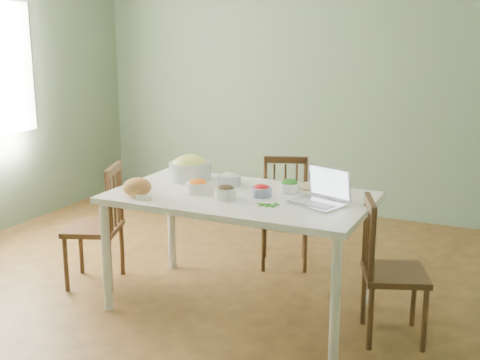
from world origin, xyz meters
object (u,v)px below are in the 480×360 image
at_px(chair_far, 285,214).
at_px(bowl_squash, 190,168).
at_px(bread_boule, 137,187).
at_px(chair_left, 93,225).
at_px(dining_table, 240,252).
at_px(laptop, 317,187).
at_px(chair_right, 395,270).

xyz_separation_m(chair_far, bowl_squash, (-0.49, -0.64, 0.46)).
bearing_deg(bread_boule, chair_left, 157.64).
bearing_deg(dining_table, laptop, -1.99).
xyz_separation_m(chair_far, laptop, (0.54, -0.88, 0.48)).
height_order(dining_table, chair_right, chair_right).
height_order(dining_table, laptop, laptop).
bearing_deg(dining_table, chair_right, 0.09).
relative_size(chair_left, laptop, 2.79).
relative_size(chair_far, laptop, 2.65).
bearing_deg(laptop, chair_far, 141.40).
bearing_deg(chair_far, dining_table, -110.04).
distance_m(dining_table, bread_boule, 0.82).
relative_size(dining_table, chair_right, 1.93).
xyz_separation_m(chair_left, laptop, (1.69, 0.06, 0.46)).
relative_size(chair_right, laptop, 2.72).
relative_size(bread_boule, bowl_squash, 0.61).
bearing_deg(bowl_squash, laptop, -12.97).
xyz_separation_m(dining_table, bread_boule, (-0.60, -0.31, 0.46)).
bearing_deg(chair_left, dining_table, 73.05).
relative_size(chair_right, bowl_squash, 2.90).
relative_size(chair_far, bowl_squash, 2.82).
bearing_deg(dining_table, chair_left, -176.06).
height_order(chair_far, chair_right, chair_right).
xyz_separation_m(bread_boule, bowl_squash, (0.10, 0.53, 0.03)).
bearing_deg(laptop, chair_right, 22.05).
relative_size(bread_boule, laptop, 0.57).
relative_size(chair_right, bread_boule, 4.74).
height_order(dining_table, chair_far, chair_far).
xyz_separation_m(dining_table, bowl_squash, (-0.50, 0.22, 0.49)).
height_order(chair_left, bread_boule, bread_boule).
height_order(chair_right, bread_boule, bread_boule).
bearing_deg(bread_boule, laptop, 14.59).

